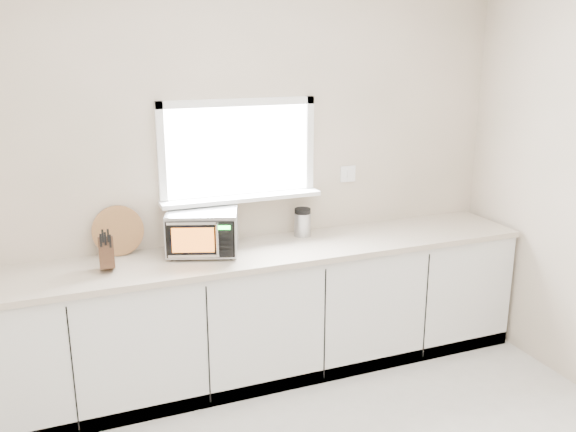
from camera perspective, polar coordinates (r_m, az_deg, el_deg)
back_wall at (r=4.24m, az=-4.69°, el=3.67°), size 4.00×0.17×2.70m
cabinets at (r=4.26m, az=-3.23°, el=-9.34°), size 3.92×0.60×0.88m
countertop at (r=4.08m, az=-3.28°, el=-3.54°), size 3.92×0.64×0.04m
microwave at (r=4.01m, az=-7.98°, el=-1.42°), size 0.54×0.48×0.29m
knife_block at (r=3.86m, az=-16.62°, el=-3.23°), size 0.11×0.19×0.27m
cutting_board at (r=4.09m, az=-15.62°, el=-1.34°), size 0.33×0.08×0.33m
coffee_grinder at (r=4.36m, az=1.37°, el=-0.56°), size 0.12×0.12×0.21m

